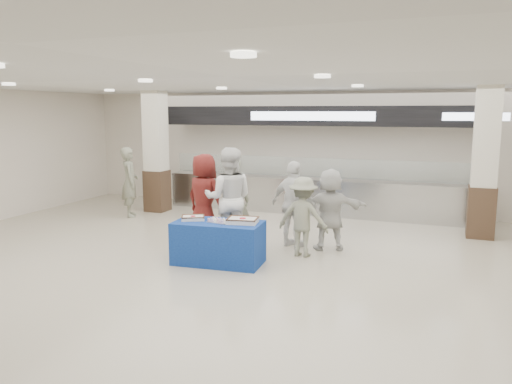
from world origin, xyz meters
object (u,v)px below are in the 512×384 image
at_px(display_table, 218,243).
at_px(soldier_b, 303,217).
at_px(civilian_white, 330,209).
at_px(soldier_bg, 130,182).
at_px(chef_tall, 229,198).
at_px(sheet_cake_left, 193,217).
at_px(sheet_cake_right, 243,220).
at_px(cupcake_tray, 220,220).
at_px(civilian_maroon, 204,198).
at_px(soldier_a, 234,200).
at_px(chef_short, 294,204).

distance_m(display_table, soldier_b, 1.65).
distance_m(civilian_white, soldier_bg, 5.59).
height_order(chef_tall, soldier_b, chef_tall).
bearing_deg(display_table, soldier_bg, 138.74).
height_order(display_table, soldier_b, soldier_b).
height_order(sheet_cake_left, sheet_cake_right, sheet_cake_right).
bearing_deg(display_table, sheet_cake_right, 5.89).
bearing_deg(display_table, civilian_white, 39.56).
relative_size(sheet_cake_right, cupcake_tray, 1.38).
xyz_separation_m(sheet_cake_right, cupcake_tray, (-0.40, -0.08, -0.02)).
distance_m(civilian_maroon, soldier_a, 0.62).
distance_m(soldier_a, chef_tall, 0.45).
height_order(soldier_a, soldier_bg, soldier_a).
bearing_deg(soldier_bg, cupcake_tray, -162.51).
xyz_separation_m(display_table, cupcake_tray, (0.03, 0.00, 0.40)).
distance_m(sheet_cake_right, civilian_white, 1.93).
bearing_deg(sheet_cake_left, civilian_maroon, 108.25).
bearing_deg(soldier_bg, civilian_maroon, -154.24).
xyz_separation_m(sheet_cake_left, soldier_b, (1.76, 0.99, -0.05)).
distance_m(soldier_a, civilian_white, 1.96).
relative_size(sheet_cake_left, civilian_white, 0.31).
relative_size(display_table, civilian_white, 0.97).
relative_size(soldier_a, chef_short, 1.04).
relative_size(cupcake_tray, soldier_bg, 0.23).
height_order(display_table, chef_tall, chef_tall).
distance_m(display_table, soldier_a, 1.55).
height_order(sheet_cake_right, soldier_bg, soldier_bg).
height_order(sheet_cake_left, cupcake_tray, sheet_cake_left).
distance_m(cupcake_tray, chef_short, 1.78).
distance_m(sheet_cake_left, chef_tall, 1.04).
relative_size(soldier_a, chef_tall, 0.90).
relative_size(sheet_cake_right, soldier_bg, 0.32).
relative_size(soldier_a, soldier_b, 1.20).
relative_size(chef_tall, chef_short, 1.16).
relative_size(civilian_maroon, soldier_a, 1.02).
bearing_deg(chef_short, soldier_bg, 2.04).
bearing_deg(soldier_bg, chef_short, -141.35).
bearing_deg(soldier_b, soldier_bg, -16.32).
relative_size(display_table, chef_short, 0.90).
bearing_deg(display_table, soldier_b, 33.35).
xyz_separation_m(soldier_a, soldier_bg, (-3.50, 1.40, -0.00)).
bearing_deg(soldier_a, chef_tall, 94.15).
height_order(civilian_maroon, soldier_bg, civilian_maroon).
height_order(sheet_cake_left, soldier_bg, soldier_bg).
relative_size(sheet_cake_left, soldier_a, 0.28).
distance_m(display_table, civilian_white, 2.32).
bearing_deg(civilian_white, chef_tall, -3.39).
bearing_deg(sheet_cake_right, chef_tall, 126.29).
relative_size(display_table, sheet_cake_right, 2.71).
relative_size(chef_short, soldier_bg, 0.96).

